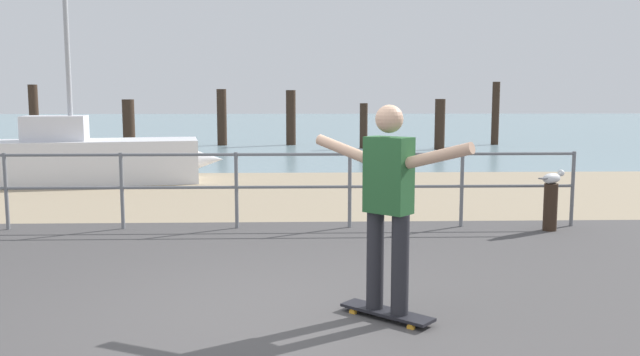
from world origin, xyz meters
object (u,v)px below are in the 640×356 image
(seagull, at_px, (552,178))
(skateboarder, at_px, (388,196))
(skateboard, at_px, (387,313))
(sailboat, at_px, (96,158))
(bollard_short, at_px, (550,208))

(seagull, bearing_deg, skateboarder, -127.84)
(skateboard, distance_m, skateboarder, 0.95)
(sailboat, height_order, seagull, sailboat)
(skateboarder, height_order, seagull, skateboarder)
(sailboat, xyz_separation_m, bollard_short, (7.50, -5.08, -0.20))
(sailboat, bearing_deg, bollard_short, -34.11)
(seagull, bearing_deg, sailboat, 145.99)
(skateboarder, relative_size, bollard_short, 2.54)
(sailboat, height_order, skateboard, sailboat)
(skateboard, height_order, seagull, seagull)
(skateboard, distance_m, bollard_short, 4.31)
(sailboat, distance_m, skateboarder, 9.79)
(sailboat, relative_size, bollard_short, 8.86)
(skateboard, bearing_deg, bollard_short, 52.24)
(seagull, bearing_deg, skateboard, -127.84)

